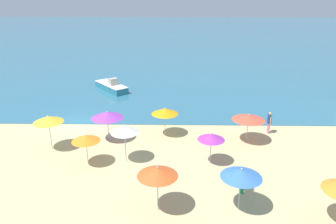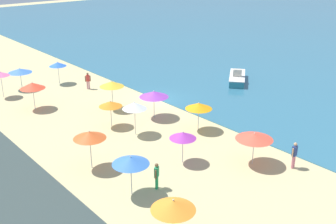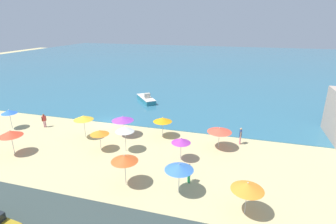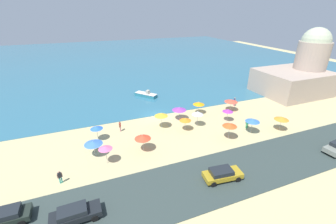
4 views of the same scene
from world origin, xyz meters
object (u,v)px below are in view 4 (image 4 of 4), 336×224
beach_umbrella_8 (282,118)px  bather_0 (60,176)px  beach_umbrella_5 (105,148)px  beach_umbrella_6 (161,115)px  beach_umbrella_0 (96,128)px  parked_car_1 (222,174)px  beach_umbrella_7 (230,125)px  skiff_nearshore (146,95)px  beach_umbrella_10 (143,137)px  beach_umbrella_9 (179,109)px  parked_car_3 (75,214)px  beach_umbrella_12 (93,143)px  harbor_fortress (300,72)px  beach_umbrella_2 (198,113)px  bather_1 (235,101)px  bather_2 (247,123)px  beach_umbrella_4 (253,120)px  bather_3 (120,126)px  beach_umbrella_3 (199,103)px  beach_umbrella_1 (185,119)px  parked_car_0 (3,217)px  beach_umbrella_11 (228,110)px  beach_umbrella_13 (231,101)px

beach_umbrella_8 → bather_0: 31.87m
beach_umbrella_5 → beach_umbrella_6: size_ratio=0.97×
beach_umbrella_0 → parked_car_1: beach_umbrella_0 is taller
beach_umbrella_7 → skiff_nearshore: (-6.37, 21.42, -1.85)m
beach_umbrella_10 → parked_car_1: size_ratio=0.55×
beach_umbrella_0 → beach_umbrella_9: beach_umbrella_0 is taller
parked_car_3 → beach_umbrella_12: bearing=75.4°
harbor_fortress → beach_umbrella_2: bearing=-167.8°
bather_1 → bather_2: bearing=-114.1°
beach_umbrella_4 → bather_3: 20.42m
beach_umbrella_2 → beach_umbrella_9: beach_umbrella_2 is taller
beach_umbrella_3 → beach_umbrella_8: beach_umbrella_8 is taller
beach_umbrella_2 → skiff_nearshore: bearing=103.7°
parked_car_3 → bather_2: bearing=18.0°
beach_umbrella_10 → bather_2: 17.34m
beach_umbrella_8 → beach_umbrella_10: beach_umbrella_10 is taller
bather_2 → beach_umbrella_3: bearing=120.5°
beach_umbrella_1 → bather_1: beach_umbrella_1 is taller
beach_umbrella_6 → beach_umbrella_7: size_ratio=1.00×
beach_umbrella_0 → parked_car_0: beach_umbrella_0 is taller
beach_umbrella_7 → harbor_fortress: (26.89, 11.61, 2.34)m
beach_umbrella_11 → bather_2: size_ratio=1.35×
bather_1 → beach_umbrella_2: bearing=-156.5°
bather_3 → beach_umbrella_2: bearing=-13.5°
beach_umbrella_1 → beach_umbrella_8: beach_umbrella_8 is taller
parked_car_0 → harbor_fortress: bearing=16.9°
beach_umbrella_0 → bather_2: beach_umbrella_0 is taller
parked_car_1 → beach_umbrella_0: bearing=131.1°
beach_umbrella_0 → beach_umbrella_11: bearing=-4.6°
beach_umbrella_6 → beach_umbrella_10: 6.92m
beach_umbrella_13 → parked_car_1: beach_umbrella_13 is taller
beach_umbrella_4 → parked_car_1: beach_umbrella_4 is taller
beach_umbrella_13 → bather_1: size_ratio=1.36×
beach_umbrella_5 → beach_umbrella_10: beach_umbrella_5 is taller
beach_umbrella_4 → parked_car_1: 12.62m
parked_car_3 → skiff_nearshore: skiff_nearshore is taller
skiff_nearshore → bather_0: bearing=-126.2°
beach_umbrella_6 → bather_3: (-6.41, 1.25, -1.38)m
beach_umbrella_8 → parked_car_3: beach_umbrella_8 is taller
bather_3 → harbor_fortress: size_ratio=0.11×
beach_umbrella_1 → bather_3: size_ratio=1.30×
parked_car_0 → parked_car_1: size_ratio=0.99×
beach_umbrella_10 → beach_umbrella_13: size_ratio=1.02×
beach_umbrella_7 → harbor_fortress: harbor_fortress is taller
beach_umbrella_10 → bather_1: (21.02, 8.31, -1.14)m
beach_umbrella_8 → bather_0: size_ratio=1.49×
beach_umbrella_4 → beach_umbrella_8: bearing=-11.5°
beach_umbrella_7 → beach_umbrella_9: beach_umbrella_7 is taller
beach_umbrella_10 → bather_0: size_ratio=1.51×
beach_umbrella_12 → bather_2: (23.51, -1.36, -0.98)m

